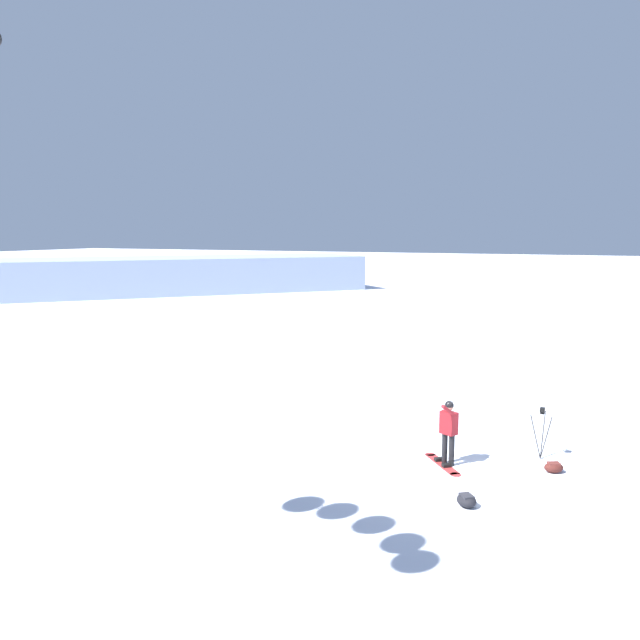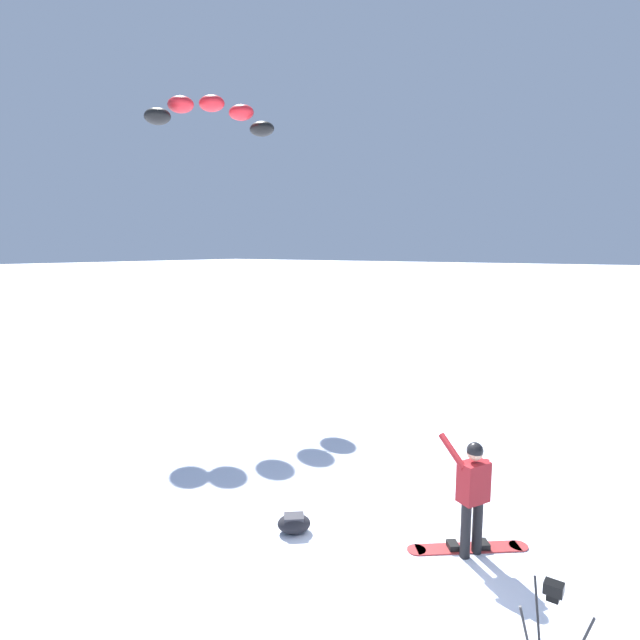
# 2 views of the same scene
# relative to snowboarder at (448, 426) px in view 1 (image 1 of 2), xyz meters

# --- Properties ---
(ground_plane) EXTENTS (300.00, 300.00, 0.00)m
(ground_plane) POSITION_rel_snowboarder_xyz_m (0.74, -0.65, -0.99)
(ground_plane) COLOR white
(snowboarder) EXTENTS (0.47, 0.75, 1.66)m
(snowboarder) POSITION_rel_snowboarder_xyz_m (0.00, 0.00, 0.00)
(snowboarder) COLOR black
(snowboarder) RESTS_ON ground_plane
(snowboard) EXTENTS (1.19, 1.42, 0.10)m
(snowboard) POSITION_rel_snowboarder_xyz_m (-0.11, -0.07, -0.96)
(snowboard) COLOR #B23333
(snowboard) RESTS_ON ground_plane
(gear_bag_large) EXTENTS (0.62, 0.63, 0.26)m
(gear_bag_large) POSITION_rel_snowboarder_xyz_m (0.96, -2.36, -0.85)
(gear_bag_large) COLOR black
(gear_bag_large) RESTS_ON ground_plane
(camera_tripod) EXTENTS (0.54, 0.57, 1.35)m
(camera_tripod) POSITION_rel_snowboarder_xyz_m (2.09, 1.39, -0.03)
(camera_tripod) COLOR #262628
(camera_tripod) RESTS_ON ground_plane
(gear_bag_small) EXTENTS (0.56, 0.51, 0.25)m
(gear_bag_small) POSITION_rel_snowboarder_xyz_m (2.48, 0.50, -0.86)
(gear_bag_small) COLOR #4C1E19
(gear_bag_small) RESTS_ON ground_plane
(distant_ridge) EXTENTS (34.92, 36.56, 3.27)m
(distant_ridge) POSITION_rel_snowboarder_xyz_m (-36.23, 33.64, 0.64)
(distant_ridge) COLOR #98A8CC
(distant_ridge) RESTS_ON ground_plane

